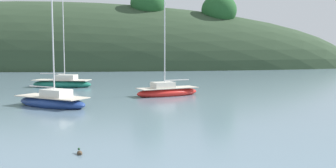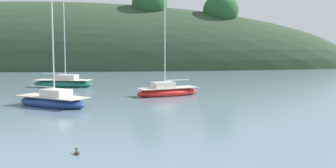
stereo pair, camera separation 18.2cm
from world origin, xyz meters
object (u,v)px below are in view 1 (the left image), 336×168
Objects in this scene: sailboat_red_portside at (62,83)px; sailboat_navy_dinghy at (167,91)px; duck_straggler at (80,153)px; sailboat_blue_center at (52,101)px.

sailboat_navy_dinghy is at bearing -37.89° from sailboat_red_portside.
sailboat_red_portside is 25.86m from duck_straggler.
sailboat_red_portside is at bearing 103.88° from duck_straggler.
sailboat_blue_center is at bearing -145.99° from sailboat_navy_dinghy.
sailboat_navy_dinghy is 9.80m from sailboat_blue_center.
duck_straggler is (3.83, -11.46, -0.30)m from sailboat_blue_center.
sailboat_navy_dinghy reaches higher than duck_straggler.
sailboat_navy_dinghy is 13.29m from sailboat_red_portside.
sailboat_blue_center is 13.85m from sailboat_red_portside.
duck_straggler is at bearing -71.50° from sailboat_blue_center.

